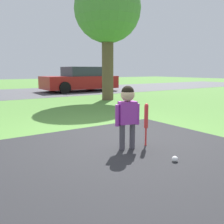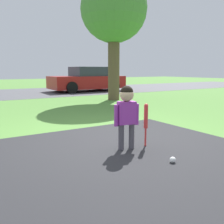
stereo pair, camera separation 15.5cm
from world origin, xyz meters
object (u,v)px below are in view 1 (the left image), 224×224
at_px(baseball_bat, 146,118).
at_px(parked_car, 80,80).
at_px(sports_ball, 175,159).
at_px(tree_near_driveway, 108,11).
at_px(child, 128,108).

distance_m(baseball_bat, parked_car, 10.34).
xyz_separation_m(baseball_bat, sports_ball, (-0.15, -0.73, -0.39)).
bearing_deg(tree_near_driveway, sports_ball, -115.97).
xyz_separation_m(child, tree_near_driveway, (3.17, 5.37, 2.73)).
bearing_deg(sports_ball, parked_car, 69.23).
distance_m(child, baseball_bat, 0.38).
distance_m(parked_car, tree_near_driveway, 5.11).
bearing_deg(sports_ball, tree_near_driveway, 64.03).
bearing_deg(sports_ball, child, 103.39).
bearing_deg(tree_near_driveway, baseball_bat, -117.68).
distance_m(sports_ball, parked_car, 11.08).
xyz_separation_m(sports_ball, tree_near_driveway, (2.99, 6.13, 3.30)).
distance_m(child, tree_near_driveway, 6.81).
bearing_deg(baseball_bat, child, 174.45).
relative_size(baseball_bat, parked_car, 0.16).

